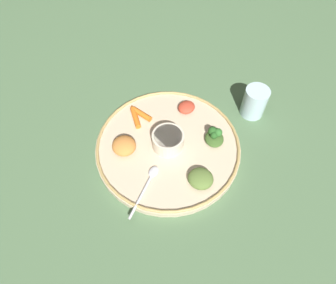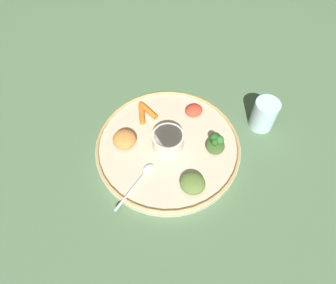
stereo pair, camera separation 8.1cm
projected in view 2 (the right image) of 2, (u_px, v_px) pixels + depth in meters
The scene contains 12 objects.
ground_plane at pixel (168, 149), 0.84m from camera, with size 2.40×2.40×0.00m, color #4C6B47.
platter at pixel (168, 147), 0.83m from camera, with size 0.40×0.40×0.02m, color #C6B293.
platter_rim at pixel (168, 144), 0.82m from camera, with size 0.39×0.39×0.01m, color tan.
center_bowl at pixel (168, 140), 0.80m from camera, with size 0.09×0.09×0.05m.
spoon at pixel (140, 179), 0.76m from camera, with size 0.13×0.11×0.01m.
greens_pile at pixel (216, 143), 0.81m from camera, with size 0.07×0.07×0.04m.
carrot_near_spoon at pixel (147, 110), 0.88m from camera, with size 0.07×0.06×0.02m.
carrot_outer at pixel (142, 112), 0.88m from camera, with size 0.09×0.02×0.02m.
mound_berbere_red at pixel (194, 110), 0.88m from camera, with size 0.05×0.05×0.02m, color #B73D28.
mound_squash at pixel (124, 139), 0.81m from camera, with size 0.06×0.07×0.03m, color #C67A38.
mound_collards at pixel (193, 183), 0.74m from camera, with size 0.06×0.06×0.03m, color #567033.
drinking_glass at pixel (263, 116), 0.85m from camera, with size 0.07×0.07×0.09m.
Camera 2 is at (0.45, -0.06, 0.70)m, focal length 32.20 mm.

